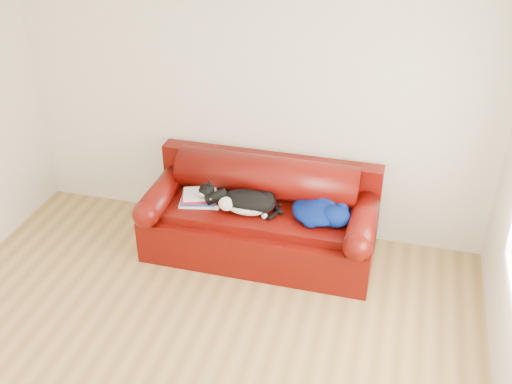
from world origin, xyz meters
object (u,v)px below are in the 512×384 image
(book_stack, at_px, (199,197))
(blanket, at_px, (320,211))
(sofa_base, at_px, (260,231))
(cat, at_px, (247,203))

(book_stack, xyz_separation_m, blanket, (1.12, 0.02, 0.02))
(blanket, bearing_deg, sofa_base, 176.55)
(sofa_base, xyz_separation_m, blanket, (0.55, -0.03, 0.33))
(sofa_base, distance_m, cat, 0.39)
(sofa_base, distance_m, book_stack, 0.65)
(sofa_base, relative_size, book_stack, 5.64)
(book_stack, relative_size, blanket, 0.67)
(sofa_base, height_order, cat, cat)
(book_stack, bearing_deg, sofa_base, 5.22)
(blanket, bearing_deg, cat, -173.92)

